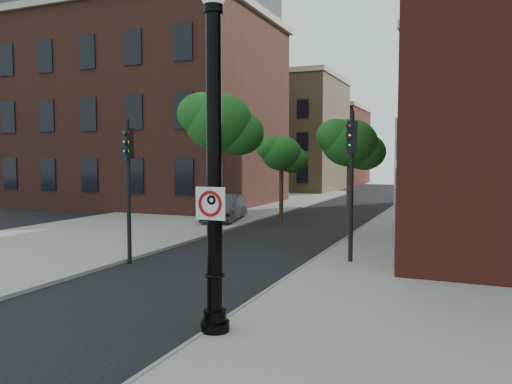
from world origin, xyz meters
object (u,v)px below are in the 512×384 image
at_px(lamppost, 214,178).
at_px(parked_car, 225,208).
at_px(traffic_signal_left, 128,167).
at_px(traffic_signal_right, 351,162).
at_px(no_parking_sign, 210,203).

height_order(lamppost, parked_car, lamppost).
bearing_deg(lamppost, parked_car, 115.87).
height_order(lamppost, traffic_signal_left, lamppost).
relative_size(parked_car, traffic_signal_left, 0.95).
xyz_separation_m(lamppost, traffic_signal_right, (1.08, 7.88, 0.26)).
xyz_separation_m(parked_car, traffic_signal_left, (1.94, -11.26, 2.57)).
bearing_deg(no_parking_sign, lamppost, 92.30).
bearing_deg(parked_car, traffic_signal_left, -92.70).
bearing_deg(lamppost, no_parking_sign, -88.52).
bearing_deg(parked_car, traffic_signal_right, -55.72).
xyz_separation_m(traffic_signal_left, traffic_signal_right, (7.08, 2.78, 0.17)).
xyz_separation_m(lamppost, no_parking_sign, (0.00, -0.18, -0.49)).
height_order(parked_car, traffic_signal_left, traffic_signal_left).
bearing_deg(traffic_signal_left, parked_car, 116.70).
relative_size(lamppost, traffic_signal_right, 1.35).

